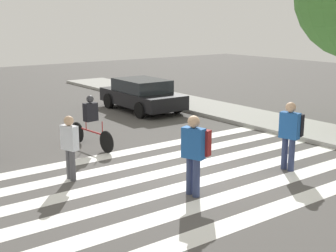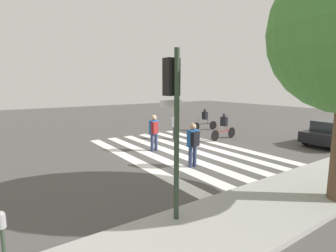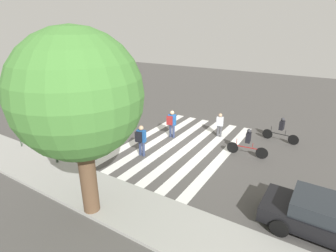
{
  "view_description": "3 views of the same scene",
  "coord_description": "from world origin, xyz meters",
  "px_view_note": "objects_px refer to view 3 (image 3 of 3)",
  "views": [
    {
      "loc": [
        8.61,
        -7.15,
        3.84
      ],
      "look_at": [
        -0.82,
        -0.08,
        1.13
      ],
      "focal_mm": 50.0,
      "sensor_mm": 36.0,
      "label": 1
    },
    {
      "loc": [
        7.82,
        10.14,
        3.3
      ],
      "look_at": [
        0.92,
        0.17,
        1.38
      ],
      "focal_mm": 28.0,
      "sensor_mm": 36.0,
      "label": 2
    },
    {
      "loc": [
        -6.97,
        12.74,
        6.81
      ],
      "look_at": [
        0.85,
        0.07,
        1.11
      ],
      "focal_mm": 28.0,
      "sensor_mm": 36.0,
      "label": 3
    }
  ],
  "objects_px": {
    "parking_meter": "(19,134)",
    "car_parked_silver_sedan": "(327,218)",
    "street_tree": "(78,96)",
    "pedestrian_child_with_backpack": "(220,124)",
    "pedestrian_adult_yellow_jacket": "(172,122)",
    "cyclist_near_curb": "(281,129)",
    "cyclist_far_lane": "(248,142)",
    "traffic_light": "(51,112)",
    "pedestrian_adult_blue_shirt": "(141,138)"
  },
  "relations": [
    {
      "from": "pedestrian_adult_yellow_jacket",
      "to": "car_parked_silver_sedan",
      "type": "height_order",
      "value": "pedestrian_adult_yellow_jacket"
    },
    {
      "from": "pedestrian_adult_yellow_jacket",
      "to": "cyclist_near_curb",
      "type": "bearing_deg",
      "value": 6.57
    },
    {
      "from": "pedestrian_adult_blue_shirt",
      "to": "cyclist_near_curb",
      "type": "bearing_deg",
      "value": 32.27
    },
    {
      "from": "cyclist_far_lane",
      "to": "car_parked_silver_sedan",
      "type": "relative_size",
      "value": 0.53
    },
    {
      "from": "pedestrian_adult_yellow_jacket",
      "to": "cyclist_near_curb",
      "type": "distance_m",
      "value": 6.83
    },
    {
      "from": "parking_meter",
      "to": "pedestrian_adult_yellow_jacket",
      "type": "height_order",
      "value": "pedestrian_adult_yellow_jacket"
    },
    {
      "from": "pedestrian_adult_yellow_jacket",
      "to": "cyclist_near_curb",
      "type": "xyz_separation_m",
      "value": [
        -6.14,
        -2.99,
        -0.2
      ]
    },
    {
      "from": "traffic_light",
      "to": "cyclist_near_curb",
      "type": "bearing_deg",
      "value": -135.86
    },
    {
      "from": "street_tree",
      "to": "traffic_light",
      "type": "bearing_deg",
      "value": -22.74
    },
    {
      "from": "parking_meter",
      "to": "pedestrian_adult_blue_shirt",
      "type": "distance_m",
      "value": 7.25
    },
    {
      "from": "pedestrian_adult_blue_shirt",
      "to": "pedestrian_child_with_backpack",
      "type": "bearing_deg",
      "value": 48.95
    },
    {
      "from": "cyclist_far_lane",
      "to": "cyclist_near_curb",
      "type": "distance_m",
      "value": 3.26
    },
    {
      "from": "pedestrian_adult_yellow_jacket",
      "to": "pedestrian_child_with_backpack",
      "type": "distance_m",
      "value": 3.13
    },
    {
      "from": "cyclist_far_lane",
      "to": "street_tree",
      "type": "bearing_deg",
      "value": 59.27
    },
    {
      "from": "traffic_light",
      "to": "pedestrian_adult_blue_shirt",
      "type": "distance_m",
      "value": 4.7
    },
    {
      "from": "cyclist_far_lane",
      "to": "cyclist_near_curb",
      "type": "height_order",
      "value": "cyclist_far_lane"
    },
    {
      "from": "street_tree",
      "to": "pedestrian_child_with_backpack",
      "type": "xyz_separation_m",
      "value": [
        -1.43,
        -9.7,
        -3.75
      ]
    },
    {
      "from": "car_parked_silver_sedan",
      "to": "street_tree",
      "type": "bearing_deg",
      "value": 25.35
    },
    {
      "from": "parking_meter",
      "to": "pedestrian_adult_blue_shirt",
      "type": "height_order",
      "value": "pedestrian_adult_blue_shirt"
    },
    {
      "from": "pedestrian_child_with_backpack",
      "to": "street_tree",
      "type": "bearing_deg",
      "value": 64.88
    },
    {
      "from": "street_tree",
      "to": "pedestrian_child_with_backpack",
      "type": "relative_size",
      "value": 4.32
    },
    {
      "from": "pedestrian_adult_blue_shirt",
      "to": "pedestrian_child_with_backpack",
      "type": "relative_size",
      "value": 1.12
    },
    {
      "from": "parking_meter",
      "to": "pedestrian_child_with_backpack",
      "type": "relative_size",
      "value": 0.8
    },
    {
      "from": "street_tree",
      "to": "pedestrian_adult_yellow_jacket",
      "type": "height_order",
      "value": "street_tree"
    },
    {
      "from": "parking_meter",
      "to": "street_tree",
      "type": "xyz_separation_m",
      "value": [
        -7.86,
        1.84,
        3.7
      ]
    },
    {
      "from": "pedestrian_adult_blue_shirt",
      "to": "cyclist_far_lane",
      "type": "height_order",
      "value": "pedestrian_adult_blue_shirt"
    },
    {
      "from": "pedestrian_child_with_backpack",
      "to": "parking_meter",
      "type": "bearing_deg",
      "value": 23.5
    },
    {
      "from": "pedestrian_adult_yellow_jacket",
      "to": "cyclist_far_lane",
      "type": "bearing_deg",
      "value": -19.78
    },
    {
      "from": "traffic_light",
      "to": "pedestrian_child_with_backpack",
      "type": "distance_m",
      "value": 9.98
    },
    {
      "from": "pedestrian_adult_yellow_jacket",
      "to": "cyclist_near_curb",
      "type": "height_order",
      "value": "pedestrian_adult_yellow_jacket"
    },
    {
      "from": "parking_meter",
      "to": "traffic_light",
      "type": "bearing_deg",
      "value": -179.94
    },
    {
      "from": "pedestrian_adult_yellow_jacket",
      "to": "pedestrian_child_with_backpack",
      "type": "relative_size",
      "value": 1.14
    },
    {
      "from": "traffic_light",
      "to": "parking_meter",
      "type": "height_order",
      "value": "traffic_light"
    },
    {
      "from": "street_tree",
      "to": "cyclist_near_curb",
      "type": "height_order",
      "value": "street_tree"
    },
    {
      "from": "pedestrian_child_with_backpack",
      "to": "cyclist_near_curb",
      "type": "bearing_deg",
      "value": -177.45
    },
    {
      "from": "parking_meter",
      "to": "car_parked_silver_sedan",
      "type": "xyz_separation_m",
      "value": [
        -15.61,
        -1.56,
        -0.25
      ]
    },
    {
      "from": "pedestrian_adult_blue_shirt",
      "to": "cyclist_far_lane",
      "type": "relative_size",
      "value": 0.79
    },
    {
      "from": "parking_meter",
      "to": "car_parked_silver_sedan",
      "type": "height_order",
      "value": "car_parked_silver_sedan"
    },
    {
      "from": "cyclist_near_curb",
      "to": "car_parked_silver_sedan",
      "type": "relative_size",
      "value": 0.51
    },
    {
      "from": "street_tree",
      "to": "pedestrian_adult_yellow_jacket",
      "type": "xyz_separation_m",
      "value": [
        1.16,
        -7.95,
        -3.59
      ]
    },
    {
      "from": "traffic_light",
      "to": "pedestrian_adult_blue_shirt",
      "type": "xyz_separation_m",
      "value": [
        -3.14,
        -2.99,
        -1.82
      ]
    },
    {
      "from": "traffic_light",
      "to": "pedestrian_adult_yellow_jacket",
      "type": "xyz_separation_m",
      "value": [
        -3.24,
        -6.11,
        -1.8
      ]
    },
    {
      "from": "pedestrian_adult_blue_shirt",
      "to": "car_parked_silver_sedan",
      "type": "height_order",
      "value": "pedestrian_adult_blue_shirt"
    },
    {
      "from": "pedestrian_child_with_backpack",
      "to": "cyclist_near_curb",
      "type": "relative_size",
      "value": 0.73
    },
    {
      "from": "parking_meter",
      "to": "pedestrian_child_with_backpack",
      "type": "xyz_separation_m",
      "value": [
        -9.29,
        -7.86,
        -0.05
      ]
    },
    {
      "from": "cyclist_near_curb",
      "to": "cyclist_far_lane",
      "type": "bearing_deg",
      "value": 73.46
    },
    {
      "from": "traffic_light",
      "to": "street_tree",
      "type": "relative_size",
      "value": 0.59
    },
    {
      "from": "pedestrian_adult_yellow_jacket",
      "to": "pedestrian_child_with_backpack",
      "type": "bearing_deg",
      "value": 14.63
    },
    {
      "from": "pedestrian_adult_blue_shirt",
      "to": "pedestrian_adult_yellow_jacket",
      "type": "bearing_deg",
      "value": 76.11
    },
    {
      "from": "pedestrian_adult_blue_shirt",
      "to": "car_parked_silver_sedan",
      "type": "relative_size",
      "value": 0.42
    }
  ]
}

